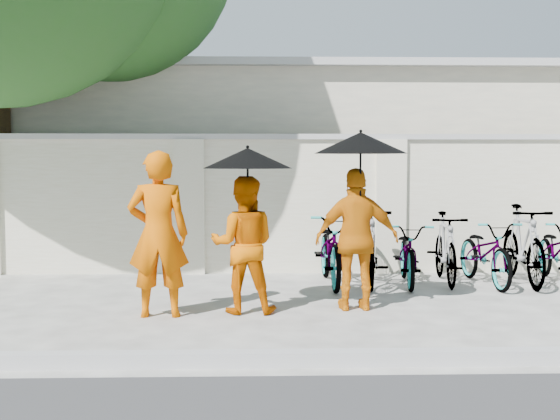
{
  "coord_description": "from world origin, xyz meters",
  "views": [
    {
      "loc": [
        0.03,
        -7.35,
        1.68
      ],
      "look_at": [
        0.28,
        0.92,
        1.1
      ],
      "focal_mm": 45.0,
      "sensor_mm": 36.0,
      "label": 1
    }
  ],
  "objects": [
    {
      "name": "ground",
      "position": [
        0.0,
        0.0,
        0.0
      ],
      "size": [
        80.0,
        80.0,
        0.0
      ],
      "primitive_type": "plane",
      "color": "beige"
    },
    {
      "name": "kerb",
      "position": [
        0.0,
        -1.7,
        0.06
      ],
      "size": [
        40.0,
        0.16,
        0.12
      ],
      "primitive_type": "cube",
      "color": "#9E9E9E",
      "rests_on": "ground"
    },
    {
      "name": "compound_wall",
      "position": [
        1.0,
        3.2,
        1.0
      ],
      "size": [
        20.0,
        0.3,
        2.0
      ],
      "primitive_type": "cube",
      "color": "silver",
      "rests_on": "ground"
    },
    {
      "name": "building_behind",
      "position": [
        2.0,
        7.0,
        1.6
      ],
      "size": [
        14.0,
        6.0,
        3.2
      ],
      "primitive_type": "cube",
      "color": "beige",
      "rests_on": "ground"
    },
    {
      "name": "monk_left",
      "position": [
        -1.05,
        0.17,
        0.9
      ],
      "size": [
        0.67,
        0.46,
        1.79
      ],
      "primitive_type": "imported",
      "rotation": [
        0.0,
        0.0,
        3.19
      ],
      "color": "#CA5400",
      "rests_on": "ground"
    },
    {
      "name": "monk_center",
      "position": [
        -0.14,
        0.35,
        0.76
      ],
      "size": [
        0.76,
        0.6,
        1.52
      ],
      "primitive_type": "imported",
      "rotation": [
        0.0,
        0.0,
        3.1
      ],
      "color": "#C85600",
      "rests_on": "ground"
    },
    {
      "name": "parasol_center",
      "position": [
        -0.09,
        0.27,
        1.71
      ],
      "size": [
        0.97,
        0.97,
        0.96
      ],
      "color": "black",
      "rests_on": "ground"
    },
    {
      "name": "monk_right",
      "position": [
        1.13,
        0.46,
        0.8
      ],
      "size": [
        0.95,
        0.41,
        1.6
      ],
      "primitive_type": "imported",
      "rotation": [
        0.0,
        0.0,
        3.17
      ],
      "color": "#D06C09",
      "rests_on": "ground"
    },
    {
      "name": "parasol_right",
      "position": [
        1.15,
        0.38,
        1.88
      ],
      "size": [
        1.03,
        1.03,
        1.09
      ],
      "color": "black",
      "rests_on": "ground"
    },
    {
      "name": "bike_0",
      "position": [
        1.01,
        2.05,
        0.49
      ],
      "size": [
        0.68,
        1.88,
        0.98
      ],
      "primitive_type": "imported",
      "rotation": [
        0.0,
        0.0,
        0.02
      ],
      "color": "gray",
      "rests_on": "ground"
    },
    {
      "name": "bike_1",
      "position": [
        1.53,
        2.04,
        0.55
      ],
      "size": [
        0.72,
        1.87,
        1.1
      ],
      "primitive_type": "imported",
      "rotation": [
        0.0,
        0.0,
        -0.11
      ],
      "color": "gray",
      "rests_on": "ground"
    },
    {
      "name": "bike_2",
      "position": [
        2.05,
        2.03,
        0.43
      ],
      "size": [
        0.75,
        1.68,
        0.85
      ],
      "primitive_type": "imported",
      "rotation": [
        0.0,
        0.0,
        -0.12
      ],
      "color": "gray",
      "rests_on": "ground"
    },
    {
      "name": "bike_3",
      "position": [
        2.58,
        2.09,
        0.49
      ],
      "size": [
        0.62,
        1.67,
        0.98
      ],
      "primitive_type": "imported",
      "rotation": [
        0.0,
        0.0,
        -0.1
      ],
      "color": "gray",
      "rests_on": "ground"
    },
    {
      "name": "bike_4",
      "position": [
        3.1,
        1.98,
        0.44
      ],
      "size": [
        0.72,
        1.73,
        0.88
      ],
      "primitive_type": "imported",
      "rotation": [
        0.0,
        0.0,
        0.08
      ],
      "color": "gray",
      "rests_on": "ground"
    },
    {
      "name": "bike_5",
      "position": [
        3.62,
        2.01,
        0.54
      ],
      "size": [
        0.62,
        1.83,
        1.08
      ],
      "primitive_type": "imported",
      "rotation": [
        0.0,
        0.0,
        -0.06
      ],
      "color": "gray",
      "rests_on": "ground"
    },
    {
      "name": "bike_6",
      "position": [
        4.14,
        2.12,
        0.43
      ],
      "size": [
        0.77,
        1.71,
        0.87
      ],
      "primitive_type": "imported",
      "rotation": [
        0.0,
        0.0,
        -0.12
      ],
      "color": "gray",
      "rests_on": "ground"
    }
  ]
}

